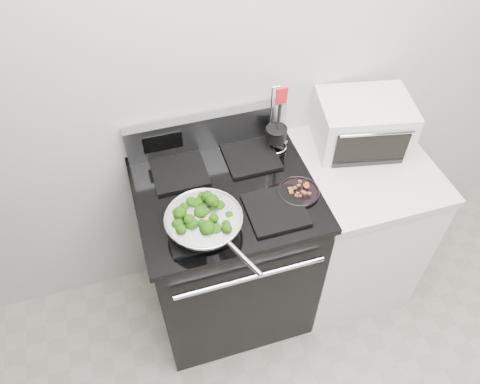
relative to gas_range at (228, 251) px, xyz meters
name	(u,v)px	position (x,y,z in m)	size (l,w,h in m)	color
back_wall	(269,58)	(0.30, 0.34, 0.86)	(4.00, 0.02, 2.70)	beige
gas_range	(228,251)	(0.00, 0.00, 0.00)	(0.79, 0.69, 1.13)	black
counter	(349,224)	(0.68, 0.00, -0.03)	(0.62, 0.68, 0.92)	white
skillet	(204,222)	(-0.14, -0.18, 0.51)	(0.32, 0.48, 0.07)	silver
broccoli_pile	(204,219)	(-0.14, -0.18, 0.53)	(0.25, 0.25, 0.09)	black
bacon_plate	(299,190)	(0.30, -0.11, 0.48)	(0.18, 0.18, 0.04)	black
utensil_holder	(276,137)	(0.30, 0.20, 0.53)	(0.11, 0.11, 0.35)	silver
toaster_oven	(362,124)	(0.71, 0.14, 0.55)	(0.48, 0.40, 0.24)	beige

